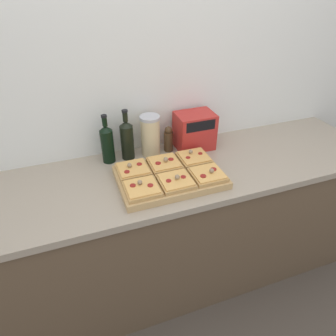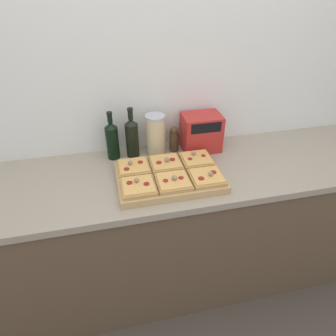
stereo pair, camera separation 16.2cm
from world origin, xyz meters
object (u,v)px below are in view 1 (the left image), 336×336
olive_oil_bottle (107,143)px  grain_jar_tall (150,135)px  cutting_board (170,177)px  wine_bottle (127,139)px  pepper_mill (168,139)px  toaster_oven (195,131)px

olive_oil_bottle → grain_jar_tall: olive_oil_bottle is taller
cutting_board → wine_bottle: bearing=117.3°
pepper_mill → toaster_oven: (0.17, -0.01, 0.04)m
wine_bottle → pepper_mill: size_ratio=1.88×
cutting_board → pepper_mill: size_ratio=3.41×
olive_oil_bottle → toaster_oven: (0.54, -0.01, -0.01)m
cutting_board → wine_bottle: (-0.16, 0.30, 0.11)m
wine_bottle → grain_jar_tall: (0.14, 0.00, -0.00)m
olive_oil_bottle → toaster_oven: size_ratio=1.15×
pepper_mill → toaster_oven: bearing=-4.8°
cutting_board → pepper_mill: pepper_mill is taller
wine_bottle → olive_oil_bottle: bearing=180.0°
pepper_mill → cutting_board: bearing=-108.4°
toaster_oven → wine_bottle: bearing=178.1°
grain_jar_tall → toaster_oven: grain_jar_tall is taller
grain_jar_tall → toaster_oven: (0.28, -0.01, -0.01)m
olive_oil_bottle → grain_jar_tall: (0.26, 0.00, 0.00)m
cutting_board → wine_bottle: wine_bottle is taller
toaster_oven → cutting_board: bearing=-133.0°
toaster_oven → pepper_mill: bearing=175.2°
grain_jar_tall → pepper_mill: 0.12m
cutting_board → toaster_oven: bearing=47.0°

